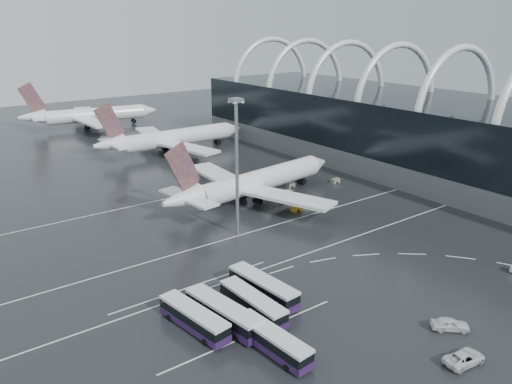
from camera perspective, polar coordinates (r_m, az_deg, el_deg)
ground at (r=93.79m, az=5.74°, el=-6.35°), size 420.00×420.00×0.00m
terminal at (r=147.61m, az=18.77°, el=6.56°), size 42.00×160.00×34.90m
lane_marking_near at (r=92.47m, az=6.57°, el=-6.77°), size 120.00×0.25×0.01m
lane_marking_mid at (r=102.18m, az=1.25°, el=-4.07°), size 120.00×0.25×0.01m
lane_marking_far at (r=124.08m, az=-6.65°, el=0.03°), size 120.00×0.25×0.01m
bus_bay_line_south at (r=69.78m, az=-0.47°, el=-15.92°), size 28.00×0.25×0.01m
bus_bay_line_north at (r=81.32m, az=-7.20°, el=-10.61°), size 28.00×0.25×0.01m
airliner_main at (r=115.70m, az=-0.40°, el=1.02°), size 51.33×44.63×17.38m
airliner_gate_b at (r=161.93m, az=-9.70°, el=6.01°), size 51.88×46.82×18.07m
airliner_gate_c at (r=209.93m, az=-18.59°, el=8.27°), size 52.76×48.14×18.81m
bus_row_near_a at (r=70.42m, az=-7.11°, el=-14.09°), size 4.51×12.69×3.06m
bus_row_near_b at (r=70.88m, az=-3.76°, el=-13.62°), size 4.77×13.56×3.27m
bus_row_near_c at (r=72.96m, az=-0.38°, el=-12.63°), size 3.31×12.65×3.09m
bus_row_near_d at (r=76.85m, az=0.82°, el=-10.81°), size 4.03×13.29×3.22m
bus_row_far_b at (r=65.80m, az=1.90°, el=-16.62°), size 3.70×12.24×2.97m
van_curve_a at (r=69.31m, az=22.70°, el=-17.09°), size 5.95×3.37×1.57m
van_curve_b at (r=74.97m, az=21.29°, el=-13.89°), size 5.16×4.87×1.73m
floodlight_mast at (r=93.72m, az=-2.22°, el=4.65°), size 2.05×2.05×26.74m
gse_cart_belly_b at (r=127.03m, az=4.01°, el=0.81°), size 1.95×1.15×1.07m
gse_cart_belly_c at (r=111.04m, az=4.67°, el=-1.87°), size 2.28×1.35×1.24m
gse_cart_belly_d at (r=131.40m, az=9.07°, el=1.27°), size 2.23×1.32×1.22m
gse_cart_belly_e at (r=127.34m, az=0.41°, el=0.97°), size 2.44×1.44×1.33m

